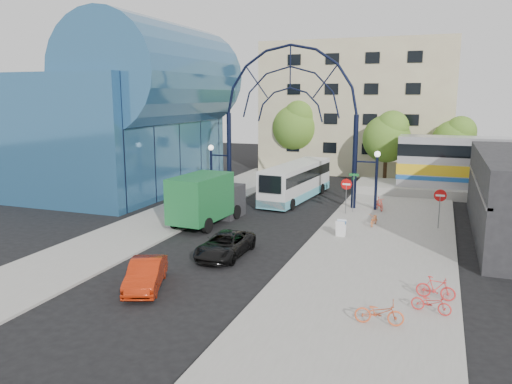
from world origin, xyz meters
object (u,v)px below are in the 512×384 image
at_px(bike_near_b, 379,204).
at_px(tree_north_a, 388,136).
at_px(do_not_enter_sign, 440,199).
at_px(green_truck, 208,199).
at_px(street_name_sign, 354,184).
at_px(bike_far_b, 436,288).
at_px(bike_far_a, 431,303).
at_px(tree_north_c, 456,140).
at_px(red_sedan, 146,274).
at_px(sandwich_board, 341,226).
at_px(bike_far_c, 379,312).
at_px(stop_sign, 346,187).
at_px(bike_near_a, 374,219).
at_px(gateway_arch, 290,93).
at_px(city_bus, 297,181).
at_px(black_suv, 225,245).
at_px(tree_north_b, 297,125).

bearing_deg(bike_near_b, tree_north_a, 68.34).
height_order(do_not_enter_sign, green_truck, green_truck).
height_order(street_name_sign, bike_far_b, street_name_sign).
bearing_deg(bike_far_a, street_name_sign, 32.23).
bearing_deg(tree_north_a, tree_north_c, 18.44).
relative_size(do_not_enter_sign, tree_north_c, 0.38).
xyz_separation_m(green_truck, red_sedan, (2.37, -11.18, -1.03)).
relative_size(sandwich_board, bike_near_b, 0.64).
xyz_separation_m(do_not_enter_sign, sandwich_board, (-5.40, -4.02, -1.23)).
bearing_deg(bike_far_c, stop_sign, 8.39).
height_order(bike_near_b, bike_far_c, bike_near_b).
height_order(street_name_sign, bike_far_c, street_name_sign).
bearing_deg(bike_near_b, bike_far_a, -102.59).
height_order(street_name_sign, bike_near_a, street_name_sign).
bearing_deg(gateway_arch, city_bus, 89.50).
bearing_deg(street_name_sign, black_suv, -111.20).
bearing_deg(stop_sign, street_name_sign, 56.36).
xyz_separation_m(bike_near_a, bike_far_b, (3.87, -11.20, 0.07)).
height_order(city_bus, bike_far_b, city_bus).
distance_m(gateway_arch, do_not_enter_sign, 13.43).
distance_m(green_truck, bike_far_a, 17.27).
height_order(bike_near_a, bike_far_c, bike_far_c).
bearing_deg(bike_far_c, sandwich_board, 11.84).
bearing_deg(city_bus, green_truck, -103.70).
bearing_deg(black_suv, street_name_sign, 68.58).
bearing_deg(sandwich_board, black_suv, -133.06).
distance_m(do_not_enter_sign, tree_north_a, 16.86).
height_order(tree_north_b, black_suv, tree_north_b).
bearing_deg(bike_far_b, stop_sign, 31.61).
bearing_deg(street_name_sign, gateway_arch, 164.93).
xyz_separation_m(tree_north_a, tree_north_c, (6.00, 2.00, -0.33)).
xyz_separation_m(city_bus, green_truck, (-3.34, -9.66, 0.15)).
bearing_deg(stop_sign, black_suv, -110.47).
relative_size(red_sedan, bike_near_b, 2.49).
distance_m(street_name_sign, bike_far_a, 17.00).
distance_m(gateway_arch, city_bus, 7.35).
relative_size(stop_sign, tree_north_b, 0.31).
relative_size(city_bus, bike_near_b, 6.90).
distance_m(stop_sign, red_sedan, 17.73).
height_order(tree_north_a, bike_far_a, tree_north_a).
xyz_separation_m(sandwich_board, tree_north_c, (6.52, 21.95, 3.53)).
height_order(do_not_enter_sign, city_bus, city_bus).
distance_m(street_name_sign, black_suv, 13.01).
height_order(bike_near_a, bike_near_b, bike_near_b).
relative_size(tree_north_b, tree_north_c, 1.23).
xyz_separation_m(city_bus, red_sedan, (-0.96, -20.84, -0.88)).
bearing_deg(tree_north_b, city_bus, -74.24).
height_order(sandwich_board, bike_far_a, sandwich_board).
bearing_deg(bike_far_a, green_truck, 68.02).
relative_size(stop_sign, bike_far_a, 1.64).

